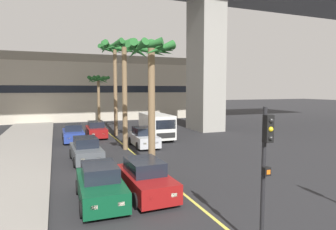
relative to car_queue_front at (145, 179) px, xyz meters
The scene contains 14 objects.
lane_stripe_center 11.52m from the car_queue_front, 81.88° to the left, with size 0.14×56.00×0.01m, color #DBCC4C.
pier_building_backdrop 35.23m from the car_queue_front, 87.34° to the left, with size 35.15×8.04×9.75m.
car_queue_front is the anchor object (origin of this frame).
car_queue_second 16.59m from the car_queue_front, 89.96° to the left, with size 1.89×4.13×1.56m.
car_queue_third 10.97m from the car_queue_front, 73.98° to the left, with size 1.87×4.12×1.56m.
car_queue_fourth 15.24m from the car_queue_front, 98.36° to the left, with size 1.85×4.11×1.56m.
car_queue_fifth 1.98m from the car_queue_front, behind, with size 1.88×4.13×1.56m.
car_queue_sixth 7.38m from the car_queue_front, 104.57° to the left, with size 1.95×4.16×1.56m.
delivery_van 14.47m from the car_queue_front, 69.08° to the left, with size 2.19×5.26×2.36m.
traffic_light_median_near 6.25m from the car_queue_front, 72.11° to the right, with size 0.24×0.37×4.20m.
palm_tree_near_median 11.78m from the car_queue_front, 82.19° to the left, with size 3.45×3.50×8.40m.
palm_tree_mid_median 27.03m from the car_queue_front, 86.34° to the left, with size 2.99×3.03×6.53m.
palm_tree_far_median 18.47m from the car_queue_front, 83.16° to the left, with size 3.36×3.35×9.20m.
palm_tree_farthest_median 6.77m from the car_queue_front, 68.11° to the left, with size 2.97×3.01×7.51m.
Camera 1 is at (-5.23, 0.58, 4.68)m, focal length 30.95 mm.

